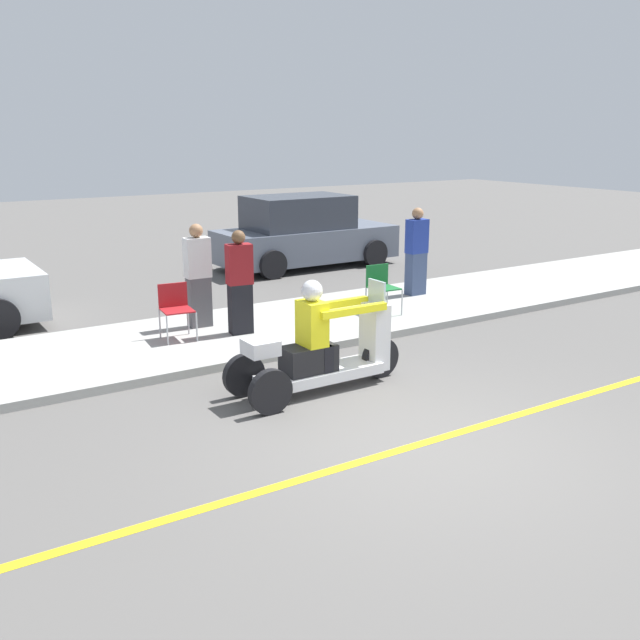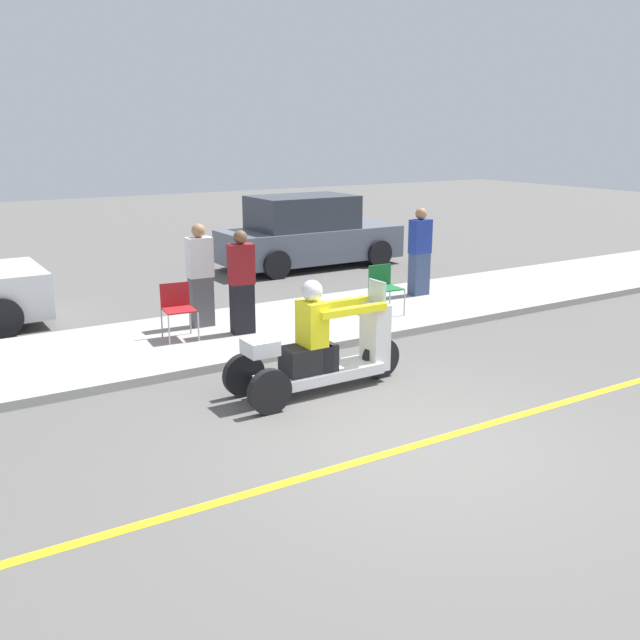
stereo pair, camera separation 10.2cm
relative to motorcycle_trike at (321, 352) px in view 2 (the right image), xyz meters
The scene contains 10 objects.
ground_plane 1.96m from the motorcycle_trike, 89.19° to the right, with size 60.00×60.00×0.00m, color #565451.
lane_stripe 1.95m from the motorcycle_trike, 90.47° to the right, with size 24.00×0.12×0.01m.
sidewalk_strip 2.75m from the motorcycle_trike, 89.44° to the left, with size 28.00×2.80×0.12m.
motorcycle_trike is the anchor object (origin of this frame).
spectator_end_of_line 5.22m from the motorcycle_trike, 37.18° to the left, with size 0.39×0.24×1.64m.
spectator_near_curb 2.54m from the motorcycle_trike, 86.79° to the left, with size 0.40×0.28×1.59m.
spectator_with_child 3.26m from the motorcycle_trike, 94.13° to the left, with size 0.39×0.24×1.64m.
folding_chair_curbside 3.60m from the motorcycle_trike, 40.98° to the left, with size 0.49×0.49×0.82m.
folding_chair_set_back 2.90m from the motorcycle_trike, 105.95° to the left, with size 0.51×0.51×0.82m.
parked_car_lot_far 8.34m from the motorcycle_trike, 60.22° to the left, with size 4.26×1.92×1.69m.
Camera 2 is at (-4.46, -5.23, 3.15)m, focal length 40.00 mm.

